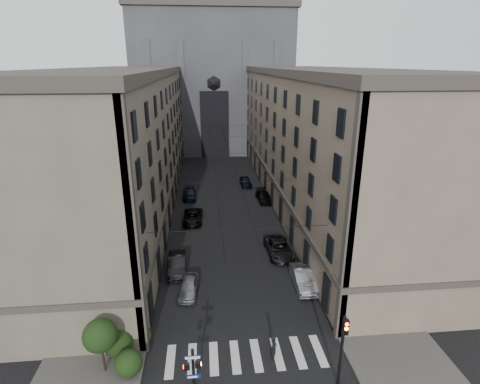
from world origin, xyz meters
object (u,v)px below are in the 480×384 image
object	(u,v)px
car_right_far	(246,182)
pedestrian_signal_left	(193,372)
gothic_tower	(212,71)
car_left_far	(189,194)
pedestrian	(274,347)
car_right_midnear	(279,248)
car_left_midfar	(193,217)
car_left_midnear	(177,264)
car_right_midfar	(264,197)
traffic_light_right	(343,343)
car_left_near	(189,286)
car_right_near	(303,278)

from	to	relation	value
car_right_far	pedestrian_signal_left	bearing A→B (deg)	-102.45
gothic_tower	car_right_far	distance (m)	36.33
gothic_tower	car_left_far	bearing A→B (deg)	-97.51
car_left_far	pedestrian	size ratio (longest dim) A/B	2.50
gothic_tower	car_right_far	xyz separation A→B (m)	(4.29, -31.79, -17.05)
gothic_tower	car_right_midnear	bearing A→B (deg)	-84.70
pedestrian_signal_left	pedestrian	size ratio (longest dim) A/B	2.08
gothic_tower	car_left_midfar	bearing A→B (deg)	-95.20
car_left_midnear	car_right_midfar	xyz separation A→B (m)	(11.67, 18.77, -0.08)
traffic_light_right	pedestrian	bearing A→B (deg)	144.62
car_right_midfar	pedestrian	size ratio (longest dim) A/B	2.56
car_left_midnear	car_left_midfar	size ratio (longest dim) A/B	0.93
pedestrian	pedestrian_signal_left	bearing A→B (deg)	126.91
car_left_far	pedestrian	bearing A→B (deg)	-80.17
car_left_near	car_right_midfar	world-z (taller)	car_right_midfar
pedestrian_signal_left	car_right_near	distance (m)	15.26
traffic_light_right	car_left_midfar	world-z (taller)	traffic_light_right
car_left_near	pedestrian	bearing A→B (deg)	-48.80
traffic_light_right	car_left_near	xyz separation A→B (m)	(-9.80, 11.11, -2.60)
traffic_light_right	car_left_near	bearing A→B (deg)	131.41
gothic_tower	car_left_midfar	distance (m)	49.35
car_left_near	car_right_midnear	distance (m)	11.24
car_left_midnear	car_right_near	bearing A→B (deg)	-19.81
car_left_far	car_right_midfar	size ratio (longest dim) A/B	0.98
car_right_midfar	car_right_far	xyz separation A→B (m)	(-1.91, 7.48, 0.04)
gothic_tower	car_left_midfar	xyz separation A→B (m)	(-4.20, -46.11, -17.08)
car_left_midnear	traffic_light_right	bearing A→B (deg)	-55.59
car_right_near	car_right_far	xyz separation A→B (m)	(-1.91, 30.00, -0.05)
car_right_midfar	car_right_far	size ratio (longest dim) A/B	1.12
car_left_near	car_left_midfar	world-z (taller)	car_left_midfar
car_left_far	car_right_far	size ratio (longest dim) A/B	1.09
car_right_near	car_right_midfar	size ratio (longest dim) A/B	0.99
car_right_midnear	pedestrian	world-z (taller)	pedestrian
car_left_near	car_left_midnear	xyz separation A→B (m)	(-1.27, 3.88, 0.10)
car_right_midnear	car_left_midnear	bearing A→B (deg)	-169.14
car_left_near	pedestrian	world-z (taller)	pedestrian
car_left_midfar	car_right_near	size ratio (longest dim) A/B	1.06
pedestrian_signal_left	car_right_far	distance (m)	42.42
car_left_near	gothic_tower	bearing A→B (deg)	91.64
pedestrian_signal_left	car_right_near	size ratio (longest dim) A/B	0.82
car_right_midnear	car_right_midfar	world-z (taller)	car_right_midnear
car_left_far	car_right_midnear	size ratio (longest dim) A/B	0.88
car_right_midfar	car_left_far	bearing A→B (deg)	164.59
gothic_tower	car_left_midnear	distance (m)	60.73
pedestrian_signal_left	car_left_near	bearing A→B (deg)	93.40
car_right_midnear	traffic_light_right	bearing A→B (deg)	-90.03
car_left_near	car_right_near	size ratio (longest dim) A/B	0.83
gothic_tower	car_left_midnear	size ratio (longest dim) A/B	12.09
traffic_light_right	car_left_near	distance (m)	15.04
traffic_light_right	car_left_midfar	distance (m)	28.77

